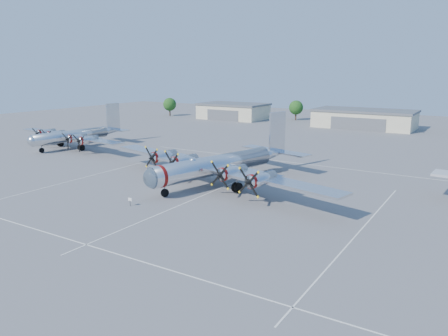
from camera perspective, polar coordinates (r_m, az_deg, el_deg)
The scene contains 9 objects.
ground at distance 61.51m, azimuth -1.87°, elevation -3.23°, with size 260.00×260.00×0.00m, color #5D5D60.
parking_lines at distance 60.12m, azimuth -2.80°, elevation -3.62°, with size 60.00×50.08×0.01m.
hangar_west at distance 153.14m, azimuth 1.22°, elevation 7.45°, with size 22.60×14.60×5.40m.
hangar_center at distance 135.87m, azimuth 17.85°, elevation 6.16°, with size 28.60×14.60×5.40m.
tree_far_west at distance 164.05m, azimuth -7.11°, elevation 8.24°, with size 4.80×4.80×6.64m.
tree_west at distance 151.21m, azimuth 9.39°, elevation 7.79°, with size 4.80×4.80×6.64m.
main_bomber_b29 at distance 66.57m, azimuth -0.37°, elevation -1.98°, with size 45.04×30.81×9.96m, color silver, non-canonical shape.
bomber_west at distance 102.20m, azimuth -18.68°, elevation 2.56°, with size 34.63×24.52×9.15m, color silver, non-canonical shape.
info_placard at distance 56.66m, azimuth -12.18°, elevation -4.14°, with size 0.56×0.06×1.06m.
Camera 1 is at (32.98, -49.06, 16.98)m, focal length 35.00 mm.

